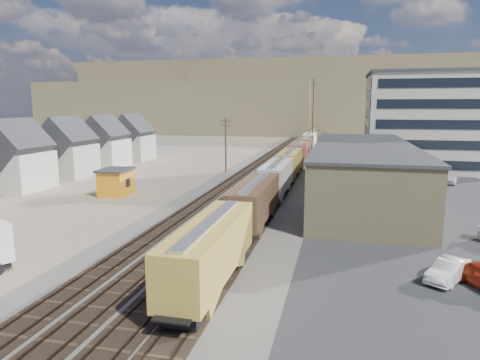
% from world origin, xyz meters
% --- Properties ---
extents(ground, '(300.00, 300.00, 0.00)m').
position_xyz_m(ground, '(0.00, 0.00, 0.00)').
color(ground, '#6B6356').
rests_on(ground, ground).
extents(ballast_bed, '(18.00, 200.00, 0.06)m').
position_xyz_m(ballast_bed, '(0.00, 50.00, 0.03)').
color(ballast_bed, '#4C4742').
rests_on(ballast_bed, ground).
extents(dirt_yard, '(24.00, 180.00, 0.03)m').
position_xyz_m(dirt_yard, '(-20.00, 40.00, 0.01)').
color(dirt_yard, '#786A53').
rests_on(dirt_yard, ground).
extents(asphalt_lot, '(26.00, 120.00, 0.04)m').
position_xyz_m(asphalt_lot, '(22.00, 35.00, 0.02)').
color(asphalt_lot, '#232326').
rests_on(asphalt_lot, ground).
extents(rail_tracks, '(11.40, 200.00, 0.24)m').
position_xyz_m(rail_tracks, '(-0.55, 50.00, 0.11)').
color(rail_tracks, black).
rests_on(rail_tracks, ground).
extents(freight_train, '(3.00, 119.74, 4.46)m').
position_xyz_m(freight_train, '(3.80, 45.74, 2.79)').
color(freight_train, black).
rests_on(freight_train, ground).
extents(warehouse, '(12.40, 40.40, 7.25)m').
position_xyz_m(warehouse, '(14.98, 25.00, 3.65)').
color(warehouse, tan).
rests_on(warehouse, ground).
extents(office_tower, '(22.60, 18.60, 18.45)m').
position_xyz_m(office_tower, '(27.95, 54.95, 9.26)').
color(office_tower, '#9E998E').
rests_on(office_tower, ground).
extents(utility_pole_north, '(2.20, 0.32, 10.00)m').
position_xyz_m(utility_pole_north, '(-8.50, 42.00, 5.30)').
color(utility_pole_north, '#382619').
rests_on(utility_pole_north, ground).
extents(radio_mast, '(1.20, 0.16, 18.00)m').
position_xyz_m(radio_mast, '(6.00, 60.00, 9.12)').
color(radio_mast, black).
rests_on(radio_mast, ground).
extents(townhouse_row, '(8.15, 68.16, 10.47)m').
position_xyz_m(townhouse_row, '(-34.00, 25.00, 4.34)').
color(townhouse_row, '#B7B2A8').
rests_on(townhouse_row, ground).
extents(hills_north, '(265.00, 80.00, 32.00)m').
position_xyz_m(hills_north, '(0.17, 167.92, 14.10)').
color(hills_north, brown).
rests_on(hills_north, ground).
extents(maintenance_shed, '(4.14, 5.22, 3.69)m').
position_xyz_m(maintenance_shed, '(-17.91, 18.74, 1.89)').
color(maintenance_shed, orange).
rests_on(maintenance_shed, ground).
extents(parked_car_white, '(3.96, 4.82, 1.55)m').
position_xyz_m(parked_car_white, '(19.84, -2.45, 0.77)').
color(parked_car_white, silver).
rests_on(parked_car_white, ground).
extents(parked_car_blue, '(5.05, 5.05, 1.36)m').
position_xyz_m(parked_car_blue, '(22.60, 50.46, 0.68)').
color(parked_car_blue, navy).
rests_on(parked_car_blue, ground).
extents(parked_car_far, '(3.06, 4.82, 1.53)m').
position_xyz_m(parked_car_far, '(29.21, 38.53, 0.76)').
color(parked_car_far, silver).
rests_on(parked_car_far, ground).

